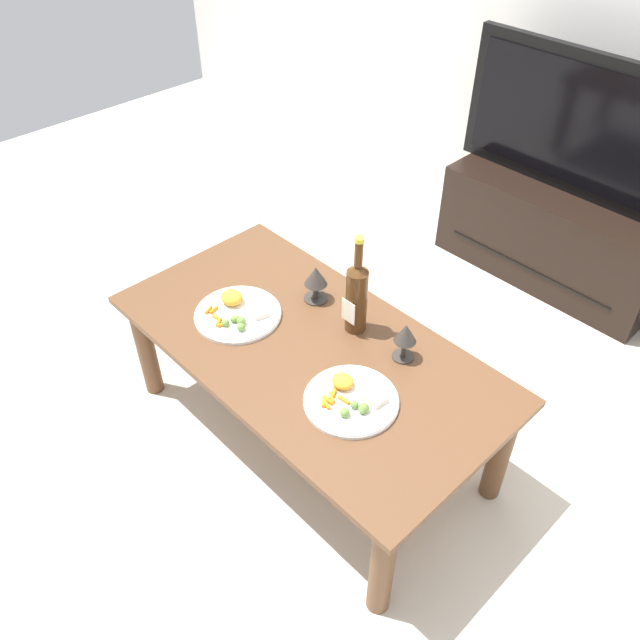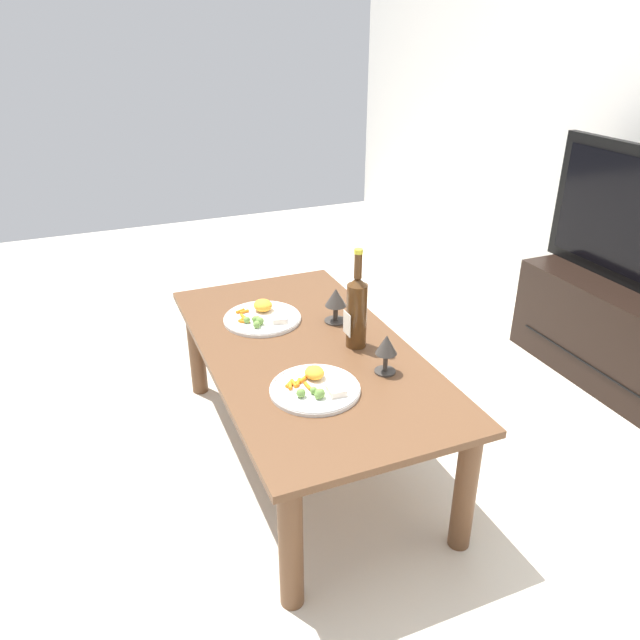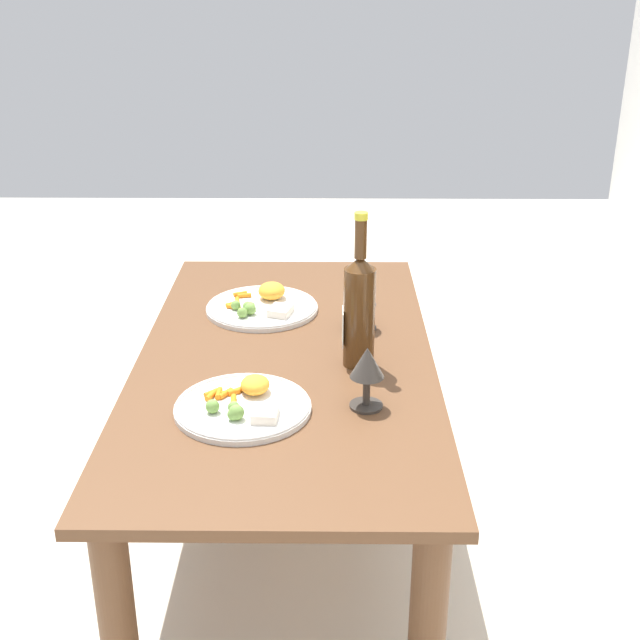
{
  "view_description": "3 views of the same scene",
  "coord_description": "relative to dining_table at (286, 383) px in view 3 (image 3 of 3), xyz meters",
  "views": [
    {
      "loc": [
        1.14,
        -1.03,
        1.93
      ],
      "look_at": [
        0.02,
        0.04,
        0.57
      ],
      "focal_mm": 36.16,
      "sensor_mm": 36.0,
      "label": 1
    },
    {
      "loc": [
        1.78,
        -0.68,
        1.53
      ],
      "look_at": [
        -0.02,
        0.06,
        0.56
      ],
      "focal_mm": 34.33,
      "sensor_mm": 36.0,
      "label": 2
    },
    {
      "loc": [
        1.79,
        0.1,
        1.33
      ],
      "look_at": [
        -0.01,
        0.08,
        0.56
      ],
      "focal_mm": 46.78,
      "sensor_mm": 36.0,
      "label": 3
    }
  ],
  "objects": [
    {
      "name": "goblet_right",
      "position": [
        0.25,
        0.18,
        0.17
      ],
      "size": [
        0.07,
        0.07,
        0.14
      ],
      "color": "#38332D",
      "rests_on": "dining_table"
    },
    {
      "name": "dining_table",
      "position": [
        0.0,
        0.0,
        0.0
      ],
      "size": [
        1.35,
        0.7,
        0.47
      ],
      "color": "brown",
      "rests_on": "ground_plane"
    },
    {
      "name": "dinner_plate_left",
      "position": [
        -0.28,
        -0.07,
        0.09
      ],
      "size": [
        0.3,
        0.3,
        0.06
      ],
      "color": "white",
      "rests_on": "dining_table"
    },
    {
      "name": "ground_plane",
      "position": [
        0.0,
        0.0,
        -0.4
      ],
      "size": [
        6.4,
        6.4,
        0.0
      ],
      "primitive_type": "plane",
      "color": "beige"
    },
    {
      "name": "goblet_left",
      "position": [
        -0.15,
        0.18,
        0.17
      ],
      "size": [
        0.09,
        0.09,
        0.14
      ],
      "color": "#38332D",
      "rests_on": "dining_table"
    },
    {
      "name": "wine_bottle",
      "position": [
        0.05,
        0.17,
        0.22
      ],
      "size": [
        0.07,
        0.07,
        0.37
      ],
      "color": "#4C2D14",
      "rests_on": "dining_table"
    },
    {
      "name": "dinner_plate_right",
      "position": [
        0.27,
        -0.08,
        0.09
      ],
      "size": [
        0.29,
        0.29,
        0.05
      ],
      "color": "white",
      "rests_on": "dining_table"
    }
  ]
}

